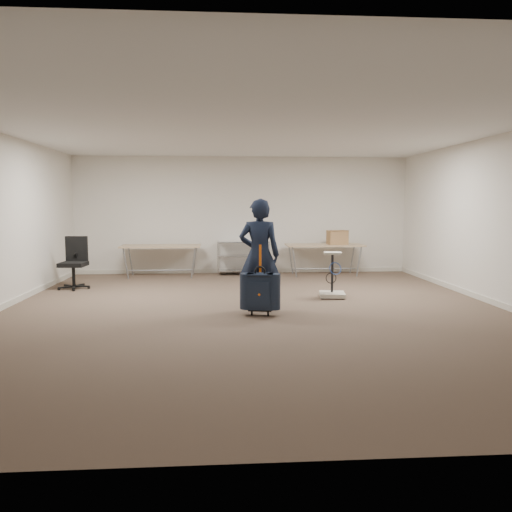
{
  "coord_description": "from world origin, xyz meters",
  "views": [
    {
      "loc": [
        -0.51,
        -7.57,
        1.68
      ],
      "look_at": [
        0.03,
        0.3,
        0.85
      ],
      "focal_mm": 35.0,
      "sensor_mm": 36.0,
      "label": 1
    }
  ],
  "objects": [
    {
      "name": "ground",
      "position": [
        0.0,
        0.0,
        0.0
      ],
      "size": [
        9.0,
        9.0,
        0.0
      ],
      "primitive_type": "plane",
      "color": "#4C392E",
      "rests_on": "ground"
    },
    {
      "name": "room_shell",
      "position": [
        0.0,
        1.38,
        0.05
      ],
      "size": [
        8.0,
        9.0,
        9.0
      ],
      "color": "silver",
      "rests_on": "ground"
    },
    {
      "name": "folding_table_left",
      "position": [
        -1.9,
        3.95,
        0.68
      ],
      "size": [
        1.8,
        0.75,
        0.73
      ],
      "color": "tan",
      "rests_on": "ground"
    },
    {
      "name": "folding_table_right",
      "position": [
        1.9,
        3.95,
        0.68
      ],
      "size": [
        1.8,
        0.75,
        0.73
      ],
      "color": "tan",
      "rests_on": "ground"
    },
    {
      "name": "wire_shelf",
      "position": [
        0.0,
        4.2,
        0.44
      ],
      "size": [
        1.22,
        0.47,
        0.8
      ],
      "color": "silver",
      "rests_on": "ground"
    },
    {
      "name": "person",
      "position": [
        0.08,
        0.2,
        0.88
      ],
      "size": [
        0.69,
        0.5,
        1.76
      ],
      "primitive_type": "imported",
      "rotation": [
        0.0,
        0.0,
        3.01
      ],
      "color": "black",
      "rests_on": "ground"
    },
    {
      "name": "suitcase",
      "position": [
        0.06,
        -0.21,
        0.36
      ],
      "size": [
        0.43,
        0.29,
        1.07
      ],
      "color": "black",
      "rests_on": "ground"
    },
    {
      "name": "office_chair",
      "position": [
        -3.44,
        2.46,
        0.31
      ],
      "size": [
        0.62,
        0.62,
        1.03
      ],
      "color": "black",
      "rests_on": "ground"
    },
    {
      "name": "equipment_cart",
      "position": [
        1.47,
        1.16,
        0.22
      ],
      "size": [
        0.51,
        0.51,
        0.82
      ],
      "color": "beige",
      "rests_on": "ground"
    },
    {
      "name": "cardboard_box",
      "position": [
        2.19,
        3.9,
        0.89
      ],
      "size": [
        0.47,
        0.37,
        0.33
      ],
      "primitive_type": "cube",
      "rotation": [
        0.0,
        0.0,
        0.1
      ],
      "color": "#A4724C",
      "rests_on": "folding_table_right"
    }
  ]
}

